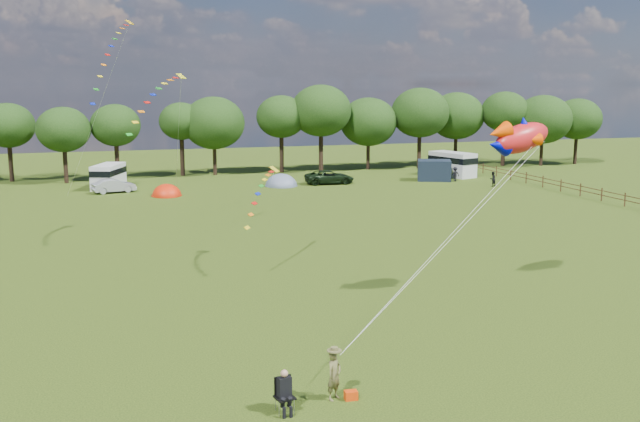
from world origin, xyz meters
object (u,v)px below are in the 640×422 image
object	(u,v)px
kite_flyer	(334,375)
campervan_d	(452,163)
car_d	(329,177)
tent_orange	(167,196)
tent_greyblue	(281,186)
car_b	(114,186)
camp_chair	(284,386)
fish_kite	(518,138)
walker_a	(493,179)
campervan_b	(108,175)
walker_b	(455,174)

from	to	relation	value
kite_flyer	campervan_d	bearing A→B (deg)	24.30
car_d	campervan_d	distance (m)	15.40
tent_orange	tent_greyblue	xyz separation A→B (m)	(11.82, 3.29, -0.00)
car_b	camp_chair	world-z (taller)	camp_chair
fish_kite	walker_a	world-z (taller)	fish_kite
tent_orange	walker_a	xyz separation A→B (m)	(32.45, -3.19, 0.74)
fish_kite	tent_orange	bearing A→B (deg)	97.72
tent_orange	tent_greyblue	world-z (taller)	tent_greyblue
campervan_b	campervan_d	size ratio (longest dim) A/B	0.89
car_b	tent_greyblue	distance (m)	16.52
tent_greyblue	walker_a	world-z (taller)	walker_a
campervan_d	fish_kite	xyz separation A→B (m)	(-18.80, -42.89, 6.33)
car_b	walker_a	size ratio (longest dim) A/B	2.49
fish_kite	walker_b	size ratio (longest dim) A/B	2.54
campervan_d	walker_b	bearing A→B (deg)	139.05
campervan_b	tent_orange	distance (m)	8.58
car_b	campervan_d	bearing A→B (deg)	-102.00
camp_chair	walker_a	xyz separation A→B (m)	(32.65, 43.29, -0.10)
campervan_b	tent_orange	xyz separation A→B (m)	(5.13, -6.75, -1.28)
car_b	tent_greyblue	xyz separation A→B (m)	(16.51, -0.19, -0.65)
fish_kite	camp_chair	bearing A→B (deg)	-158.77
car_d	tent_greyblue	xyz separation A→B (m)	(-5.22, -0.14, -0.69)
tent_orange	walker_b	bearing A→B (deg)	2.62
campervan_d	kite_flyer	bearing A→B (deg)	131.53
campervan_b	walker_b	size ratio (longest dim) A/B	3.44
campervan_d	kite_flyer	size ratio (longest dim) A/B	3.58
campervan_b	tent_orange	bearing A→B (deg)	-122.66
tent_orange	walker_a	distance (m)	32.61
kite_flyer	walker_a	size ratio (longest dim) A/B	1.10
fish_kite	car_b	bearing A→B (deg)	101.86
campervan_d	fish_kite	world-z (taller)	fish_kite
campervan_b	campervan_d	distance (m)	37.45
car_d	tent_orange	world-z (taller)	car_d
car_b	walker_b	size ratio (longest dim) A/B	2.44
campervan_b	walker_a	bearing A→B (deg)	-84.68
fish_kite	walker_a	bearing A→B (deg)	48.98
walker_a	campervan_b	bearing A→B (deg)	-36.07
campervan_b	walker_a	world-z (taller)	campervan_b
car_d	campervan_d	size ratio (longest dim) A/B	0.87
car_d	walker_b	size ratio (longest dim) A/B	3.35
walker_a	walker_b	bearing A→B (deg)	-88.99
tent_greyblue	camp_chair	xyz separation A→B (m)	(-12.02, -49.76, 0.84)
car_d	camp_chair	distance (m)	52.79
car_b	tent_orange	bearing A→B (deg)	-141.57
camp_chair	fish_kite	xyz separation A→B (m)	(13.70, 9.01, 6.94)
camp_chair	kite_flyer	bearing A→B (deg)	1.17
walker_b	car_b	bearing A→B (deg)	-1.39
camp_chair	car_d	bearing A→B (deg)	58.96
tent_greyblue	kite_flyer	bearing A→B (deg)	-101.70
kite_flyer	camp_chair	world-z (taller)	kite_flyer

